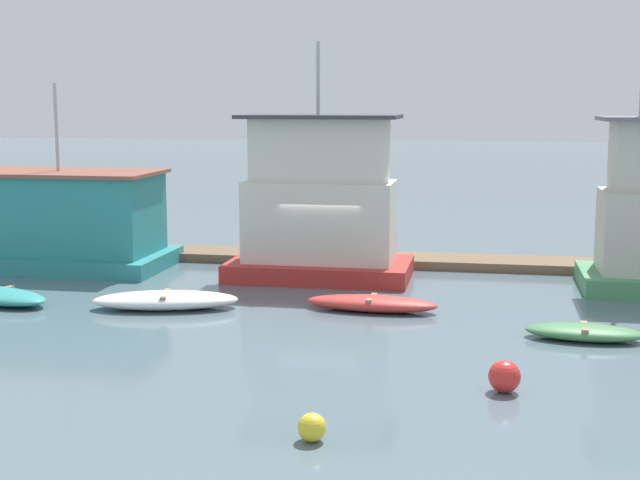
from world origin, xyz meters
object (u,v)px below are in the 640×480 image
object	(u,v)px
dinghy_green	(584,332)
dinghy_red	(372,303)
houseboat_teal	(66,222)
buoy_yellow	(312,427)
dinghy_white	(166,300)
buoy_red	(505,376)
houseboat_red	(320,208)

from	to	relation	value
dinghy_green	dinghy_red	bearing A→B (deg)	159.54
houseboat_teal	buoy_yellow	bearing A→B (deg)	-51.16
dinghy_red	dinghy_green	size ratio (longest dim) A/B	1.30
buoy_yellow	dinghy_white	bearing A→B (deg)	123.63
dinghy_red	buoy_red	world-z (taller)	buoy_red
houseboat_teal	buoy_yellow	xyz separation A→B (m)	(11.25, -13.97, -1.32)
dinghy_white	dinghy_red	size ratio (longest dim) A/B	1.15
dinghy_red	buoy_yellow	distance (m)	9.49
houseboat_red	dinghy_green	xyz separation A→B (m)	(7.58, -6.24, -2.07)
buoy_yellow	buoy_red	bearing A→B (deg)	44.79
houseboat_red	dinghy_red	world-z (taller)	houseboat_red
houseboat_teal	houseboat_red	distance (m)	8.87
houseboat_red	dinghy_green	size ratio (longest dim) A/B	2.65
dinghy_white	houseboat_teal	bearing A→B (deg)	136.06
houseboat_teal	buoy_yellow	world-z (taller)	houseboat_teal
houseboat_teal	dinghy_red	distance (m)	12.00
houseboat_red	buoy_red	world-z (taller)	houseboat_red
dinghy_red	buoy_red	bearing A→B (deg)	-61.49
dinghy_green	buoy_red	size ratio (longest dim) A/B	4.44
houseboat_teal	dinghy_green	world-z (taller)	houseboat_teal
dinghy_white	dinghy_green	world-z (taller)	dinghy_white
dinghy_green	dinghy_white	bearing A→B (deg)	173.59
houseboat_red	dinghy_red	bearing A→B (deg)	-62.40
houseboat_teal	houseboat_red	xyz separation A→B (m)	(8.84, -0.25, 0.69)
houseboat_teal	dinghy_white	world-z (taller)	houseboat_teal
houseboat_teal	dinghy_red	size ratio (longest dim) A/B	1.89
houseboat_teal	buoy_red	xyz separation A→B (m)	(14.47, -10.78, -1.25)
houseboat_teal	dinghy_red	xyz separation A→B (m)	(11.05, -4.48, -1.35)
houseboat_red	buoy_yellow	distance (m)	14.08
dinghy_green	buoy_yellow	xyz separation A→B (m)	(-5.17, -7.49, 0.06)
dinghy_green	houseboat_red	bearing A→B (deg)	140.55
dinghy_green	buoy_yellow	bearing A→B (deg)	-124.60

